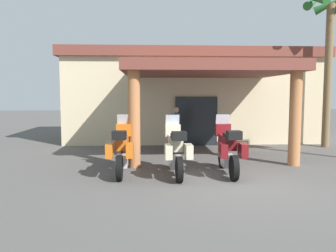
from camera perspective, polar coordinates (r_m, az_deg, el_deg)
name	(u,v)px	position (r m, az deg, el deg)	size (l,w,h in m)	color
ground_plane	(242,183)	(8.82, 12.23, -9.33)	(80.00, 80.00, 0.00)	#514F4C
motel_building	(190,95)	(17.17, 3.64, 5.20)	(12.16, 10.50, 4.25)	beige
motorcycle_orange	(122,149)	(9.56, -7.70, -3.84)	(0.72, 2.21, 1.61)	black
motorcycle_cream	(176,150)	(9.31, 1.30, -4.03)	(0.70, 2.21, 1.61)	black
motorcycle_maroon	(228,149)	(9.63, 9.97, -3.80)	(0.73, 2.21, 1.61)	black
pedestrian	(176,126)	(13.04, 1.31, 0.02)	(0.32, 0.52, 1.74)	#3F334C
palm_tree_near_portico	(330,26)	(15.94, 25.40, 14.79)	(2.21, 2.27, 6.69)	brown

